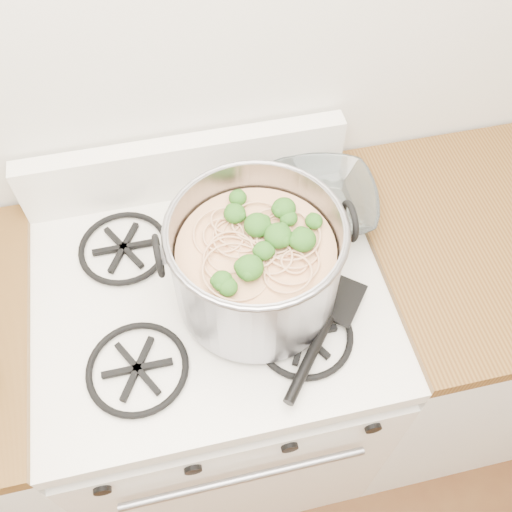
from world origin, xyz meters
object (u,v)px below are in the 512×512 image
(spatula, at_px, (339,297))
(glass_bowl, at_px, (320,207))
(stock_pot, at_px, (256,264))
(gas_range, at_px, (221,377))

(spatula, relative_size, glass_bowl, 3.02)
(stock_pot, bearing_deg, glass_bowl, 43.48)
(glass_bowl, bearing_deg, spatula, -96.81)
(gas_range, distance_m, spatula, 0.57)
(stock_pot, relative_size, glass_bowl, 3.64)
(gas_range, xyz_separation_m, stock_pot, (0.10, -0.03, 0.59))
(stock_pot, relative_size, spatula, 1.21)
(gas_range, relative_size, glass_bowl, 9.00)
(spatula, bearing_deg, stock_pot, -160.13)
(gas_range, height_order, spatula, spatula)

